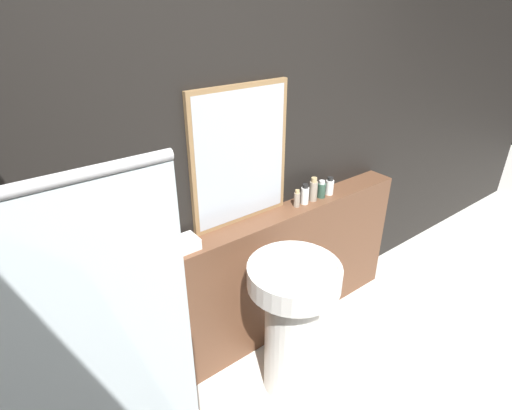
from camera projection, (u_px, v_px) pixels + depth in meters
name	position (u px, v px, depth m)	size (l,w,h in m)	color
wall_back	(223.00, 173.00, 2.26)	(8.00, 0.06, 2.50)	black
vanity_counter	(238.00, 293.00, 2.53)	(2.69, 0.19, 0.94)	brown
pedestal_sink	(292.00, 318.00, 2.24)	(0.50, 0.50, 0.90)	silver
mirror	(241.00, 157.00, 2.24)	(0.64, 0.03, 0.80)	#937047
towel_stack	(180.00, 245.00, 2.11)	(0.19, 0.12, 0.06)	white
shampoo_bottle	(297.00, 199.00, 2.55)	(0.04, 0.04, 0.12)	gray
conditioner_bottle	(305.00, 195.00, 2.58)	(0.05, 0.05, 0.14)	white
lotion_bottle	(313.00, 190.00, 2.61)	(0.05, 0.05, 0.16)	gray
body_wash_bottle	(321.00, 190.00, 2.66)	(0.06, 0.06, 0.12)	#2D4C3D
hand_soap_bottle	(330.00, 186.00, 2.71)	(0.05, 0.05, 0.12)	white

